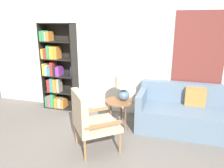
{
  "coord_description": "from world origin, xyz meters",
  "views": [
    {
      "loc": [
        1.15,
        -2.37,
        1.96
      ],
      "look_at": [
        0.12,
        1.1,
        0.9
      ],
      "focal_mm": 35.0,
      "sensor_mm": 36.0,
      "label": 1
    }
  ],
  "objects_px": {
    "side_table": "(119,103)",
    "armchair": "(89,118)",
    "bookshelf": "(56,71)",
    "table_lamp": "(124,85)",
    "couch": "(194,114)"
  },
  "relations": [
    {
      "from": "table_lamp",
      "to": "side_table",
      "type": "bearing_deg",
      "value": -141.14
    },
    {
      "from": "bookshelf",
      "to": "table_lamp",
      "type": "relative_size",
      "value": 4.04
    },
    {
      "from": "side_table",
      "to": "bookshelf",
      "type": "bearing_deg",
      "value": 160.95
    },
    {
      "from": "couch",
      "to": "table_lamp",
      "type": "bearing_deg",
      "value": -169.69
    },
    {
      "from": "bookshelf",
      "to": "side_table",
      "type": "distance_m",
      "value": 1.75
    },
    {
      "from": "armchair",
      "to": "bookshelf",
      "type": "bearing_deg",
      "value": 133.87
    },
    {
      "from": "couch",
      "to": "table_lamp",
      "type": "height_order",
      "value": "table_lamp"
    },
    {
      "from": "table_lamp",
      "to": "bookshelf",
      "type": "bearing_deg",
      "value": 163.4
    },
    {
      "from": "bookshelf",
      "to": "couch",
      "type": "distance_m",
      "value": 3.02
    },
    {
      "from": "bookshelf",
      "to": "couch",
      "type": "height_order",
      "value": "bookshelf"
    },
    {
      "from": "couch",
      "to": "side_table",
      "type": "distance_m",
      "value": 1.38
    },
    {
      "from": "bookshelf",
      "to": "armchair",
      "type": "xyz_separation_m",
      "value": [
        1.37,
        -1.42,
        -0.32
      ]
    },
    {
      "from": "armchair",
      "to": "couch",
      "type": "height_order",
      "value": "armchair"
    },
    {
      "from": "side_table",
      "to": "armchair",
      "type": "bearing_deg",
      "value": -105.85
    },
    {
      "from": "side_table",
      "to": "table_lamp",
      "type": "distance_m",
      "value": 0.35
    }
  ]
}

